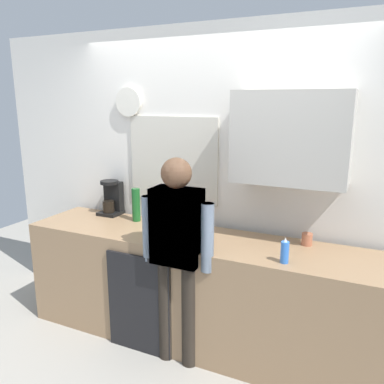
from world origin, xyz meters
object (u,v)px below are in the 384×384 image
Objects in this scene: person_at_sink at (177,246)px; cup_terracotta_mug at (307,239)px; bottle_olive_oil at (183,232)px; coffee_maker at (112,199)px; dish_soap at (285,252)px; cup_white_mug at (179,235)px; bottle_red_vinegar at (160,230)px; person_guest at (177,246)px; bottle_green_wine at (136,205)px.

cup_terracotta_mug is at bearing 27.62° from person_at_sink.
cup_terracotta_mug is (0.82, 0.44, -0.08)m from bottle_olive_oil.
dish_soap is (1.75, -0.46, -0.07)m from coffee_maker.
bottle_olive_oil is 2.72× the size of cup_terracotta_mug.
dish_soap is at bearing -4.43° from cup_white_mug.
cup_white_mug is (-0.09, 0.11, -0.08)m from bottle_olive_oil.
coffee_maker is 0.95m from bottle_red_vinegar.
bottle_olive_oil is 0.16× the size of person_guest.
person_at_sink is at bearing -20.20° from bottle_red_vinegar.
bottle_red_vinegar is 0.14× the size of person_guest.
dish_soap is 0.77m from person_guest.
dish_soap is at bearing 2.24° from bottle_red_vinegar.
bottle_olive_oil reaches higher than bottle_red_vinegar.
cup_white_mug is at bearing -27.56° from bottle_green_wine.
coffee_maker is 1.15m from person_guest.
bottle_green_wine is 0.67m from cup_white_mug.
cup_terracotta_mug is at bearing 78.07° from dish_soap.
coffee_maker is 1.15m from person_at_sink.
bottle_red_vinegar is (0.47, -0.41, -0.04)m from bottle_green_wine.
person_guest is at bearing -172.26° from dish_soap.
coffee_maker reaches higher than cup_terracotta_mug.
bottle_red_vinegar is at bearing -156.85° from cup_terracotta_mug.
person_at_sink is 1.00× the size of person_guest.
cup_white_mug reaches higher than cup_terracotta_mug.
cup_terracotta_mug is at bearing -1.96° from coffee_maker.
cup_terracotta_mug is 0.98m from person_at_sink.
dish_soap is (0.83, -0.06, 0.03)m from cup_white_mug.
coffee_maker is at bearing 146.92° from person_at_sink.
bottle_green_wine is at bearing -15.83° from coffee_maker.
bottle_green_wine is 0.82m from person_guest.
bottle_olive_oil is 0.12m from person_at_sink.
cup_terracotta_mug is 0.51× the size of dish_soap.
person_guest reaches higher than bottle_red_vinegar.
person_at_sink is (0.65, -0.47, -0.12)m from bottle_green_wine.
cup_terracotta_mug is (0.91, 0.34, -0.00)m from cup_white_mug.
bottle_red_vinegar is 0.16m from cup_white_mug.
person_at_sink is at bearing -172.26° from dish_soap.
dish_soap is (-0.08, -0.40, 0.03)m from cup_terracotta_mug.
person_at_sink is at bearing -29.83° from coffee_maker.
cup_white_mug is (0.92, -0.40, -0.10)m from coffee_maker.
bottle_olive_oil reaches higher than dish_soap.
bottle_red_vinegar is 2.39× the size of cup_terracotta_mug.
bottle_olive_oil is at bearing -31.31° from bottle_green_wine.
dish_soap is at bearing -14.86° from coffee_maker.
bottle_olive_oil is at bearing -26.59° from coffee_maker.
person_guest is (0.99, -0.57, -0.12)m from coffee_maker.
person_guest is at bearing -20.20° from bottle_red_vinegar.
person_guest is at bearing -35.82° from bottle_green_wine.
bottle_olive_oil is 2.63× the size of cup_white_mug.
bottle_olive_oil is 0.20m from bottle_red_vinegar.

